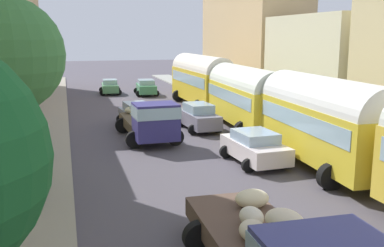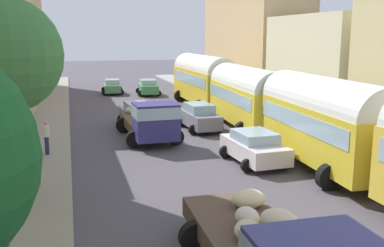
% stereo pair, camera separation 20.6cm
% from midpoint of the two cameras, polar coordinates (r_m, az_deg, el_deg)
% --- Properties ---
extents(ground_plane, '(154.00, 154.00, 0.00)m').
position_cam_midpoint_polar(ground_plane, '(29.19, -3.90, -0.06)').
color(ground_plane, '#4E4851').
extents(sidewalk_left, '(2.50, 70.00, 0.14)m').
position_cam_midpoint_polar(sidewalk_left, '(28.58, -18.25, -0.71)').
color(sidewalk_left, gray).
rests_on(sidewalk_left, ground).
extents(sidewalk_right, '(2.50, 70.00, 0.14)m').
position_cam_midpoint_polar(sidewalk_right, '(31.47, 9.11, 0.78)').
color(sidewalk_right, '#9A9B91').
rests_on(sidewalk_right, ground).
extents(building_left_3, '(4.55, 12.71, 12.09)m').
position_cam_midpoint_polar(building_left_3, '(38.92, -23.56, 10.83)').
color(building_left_3, tan).
rests_on(building_left_3, ground).
extents(building_left_4, '(4.57, 9.31, 9.88)m').
position_cam_midpoint_polar(building_left_4, '(50.08, -21.86, 9.57)').
color(building_left_4, tan).
rests_on(building_left_4, ground).
extents(building_right_2, '(4.22, 9.52, 7.05)m').
position_cam_midpoint_polar(building_right_2, '(31.08, 16.39, 6.76)').
color(building_right_2, beige).
rests_on(building_right_2, ground).
extents(building_right_3, '(5.18, 15.00, 11.22)m').
position_cam_midpoint_polar(building_right_3, '(42.53, 7.42, 11.07)').
color(building_right_3, tan).
rests_on(building_right_3, ground).
extents(parked_bus_1, '(3.55, 8.58, 4.00)m').
position_cam_midpoint_polar(parked_bus_1, '(19.91, 16.38, 0.62)').
color(parked_bus_1, gold).
rests_on(parked_bus_1, ground).
extents(parked_bus_2, '(3.50, 9.67, 3.87)m').
position_cam_midpoint_polar(parked_bus_2, '(27.83, 6.47, 3.79)').
color(parked_bus_2, yellow).
rests_on(parked_bus_2, ground).
extents(parked_bus_3, '(3.35, 9.85, 4.17)m').
position_cam_midpoint_polar(parked_bus_3, '(36.24, 1.02, 5.87)').
color(parked_bus_3, yellow).
rests_on(parked_bus_3, ground).
extents(cargo_truck_1, '(3.18, 6.48, 2.32)m').
position_cam_midpoint_polar(cargo_truck_1, '(24.13, -5.65, 0.39)').
color(cargo_truck_1, navy).
rests_on(cargo_truck_1, ground).
extents(car_0, '(2.39, 4.33, 1.52)m').
position_cam_midpoint_polar(car_0, '(28.41, -7.29, 1.13)').
color(car_0, gray).
rests_on(car_0, ground).
extents(car_1, '(2.26, 3.74, 1.45)m').
position_cam_midpoint_polar(car_1, '(44.81, -10.64, 4.69)').
color(car_1, '#508C59').
rests_on(car_1, ground).
extents(car_2, '(2.52, 3.97, 1.48)m').
position_cam_midpoint_polar(car_2, '(20.28, 7.79, -3.00)').
color(car_2, silver).
rests_on(car_2, ground).
extents(car_3, '(2.30, 4.08, 1.64)m').
position_cam_midpoint_polar(car_3, '(27.19, 0.62, 0.87)').
color(car_3, gray).
rests_on(car_3, ground).
extents(car_4, '(2.41, 3.98, 1.52)m').
position_cam_midpoint_polar(car_4, '(43.49, -6.06, 4.67)').
color(car_4, '#448C59').
rests_on(car_4, ground).
extents(pedestrian_0, '(0.37, 0.37, 1.78)m').
position_cam_midpoint_polar(pedestrian_0, '(22.06, -18.51, -1.60)').
color(pedestrian_0, navy).
rests_on(pedestrian_0, ground).
extents(roadside_tree_1, '(3.81, 3.81, 7.00)m').
position_cam_midpoint_polar(roadside_tree_1, '(15.56, -23.34, 8.03)').
color(roadside_tree_1, brown).
rests_on(roadside_tree_1, ground).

